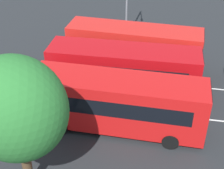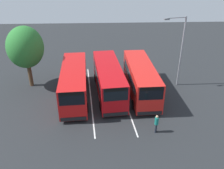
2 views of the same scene
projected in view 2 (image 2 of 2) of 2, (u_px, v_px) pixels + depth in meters
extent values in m
plane|color=#232628|center=(107.00, 95.00, 25.04)|extent=(68.84, 68.84, 0.00)
cube|color=red|center=(74.00, 82.00, 23.95)|extent=(9.69, 3.02, 2.90)
cube|color=black|center=(72.00, 99.00, 19.41)|extent=(0.25, 2.15, 1.22)
cube|color=black|center=(86.00, 78.00, 23.91)|extent=(8.02, 0.58, 0.93)
cube|color=black|center=(62.00, 79.00, 23.68)|extent=(8.02, 0.58, 0.93)
cube|color=black|center=(71.00, 94.00, 19.17)|extent=(0.22, 1.95, 0.32)
cube|color=black|center=(74.00, 119.00, 20.31)|extent=(0.24, 2.24, 0.36)
cylinder|color=black|center=(87.00, 108.00, 21.97)|extent=(0.92, 0.34, 0.90)
cylinder|color=black|center=(62.00, 110.00, 21.74)|extent=(0.92, 0.34, 0.90)
cylinder|color=black|center=(86.00, 80.00, 27.37)|extent=(0.92, 0.34, 0.90)
cylinder|color=black|center=(66.00, 81.00, 27.15)|extent=(0.92, 0.34, 0.90)
cube|color=#B70C11|center=(109.00, 79.00, 24.58)|extent=(9.75, 3.34, 2.90)
cube|color=black|center=(116.00, 94.00, 20.05)|extent=(0.32, 2.15, 1.22)
cube|color=black|center=(120.00, 75.00, 24.57)|extent=(8.00, 0.85, 0.93)
cube|color=black|center=(97.00, 76.00, 24.26)|extent=(8.00, 0.85, 0.93)
cube|color=black|center=(116.00, 90.00, 19.81)|extent=(0.29, 1.95, 0.32)
cube|color=black|center=(116.00, 114.00, 20.95)|extent=(0.31, 2.24, 0.36)
cylinder|color=black|center=(125.00, 104.00, 22.64)|extent=(0.92, 0.36, 0.90)
cylinder|color=black|center=(101.00, 106.00, 22.34)|extent=(0.92, 0.36, 0.90)
cylinder|color=black|center=(115.00, 77.00, 28.02)|extent=(0.92, 0.36, 0.90)
cylinder|color=black|center=(96.00, 78.00, 27.72)|extent=(0.92, 0.36, 0.90)
cube|color=red|center=(141.00, 78.00, 24.75)|extent=(9.62, 2.70, 2.90)
cube|color=black|center=(151.00, 94.00, 20.20)|extent=(0.18, 2.15, 1.22)
cube|color=black|center=(152.00, 75.00, 24.67)|extent=(8.03, 0.30, 0.93)
cube|color=black|center=(130.00, 75.00, 24.51)|extent=(8.03, 0.30, 0.93)
cube|color=black|center=(152.00, 89.00, 19.96)|extent=(0.15, 1.95, 0.32)
cube|color=black|center=(150.00, 113.00, 21.09)|extent=(0.16, 2.24, 0.36)
cylinder|color=black|center=(157.00, 103.00, 22.73)|extent=(0.91, 0.30, 0.90)
cylinder|color=black|center=(134.00, 104.00, 22.57)|extent=(0.91, 0.30, 0.90)
cylinder|color=black|center=(145.00, 76.00, 28.14)|extent=(0.91, 0.30, 0.90)
cylinder|color=black|center=(126.00, 77.00, 27.99)|extent=(0.91, 0.30, 0.90)
cylinder|color=#232833|center=(155.00, 129.00, 19.32)|extent=(0.13, 0.13, 0.81)
cylinder|color=#232833|center=(156.00, 128.00, 19.43)|extent=(0.13, 0.13, 0.81)
cylinder|color=#146B60|center=(157.00, 121.00, 19.04)|extent=(0.45, 0.45, 0.64)
sphere|color=tan|center=(157.00, 117.00, 18.85)|extent=(0.22, 0.22, 0.22)
cylinder|color=gray|center=(181.00, 53.00, 25.41)|extent=(0.16, 0.16, 7.82)
cylinder|color=gray|center=(177.00, 18.00, 23.38)|extent=(0.63, 2.15, 0.10)
cube|color=slate|center=(167.00, 19.00, 23.13)|extent=(0.33, 0.59, 0.14)
cylinder|color=#4C3823|center=(30.00, 74.00, 26.38)|extent=(0.44, 0.44, 2.99)
ellipsoid|color=#28702D|center=(25.00, 47.00, 24.96)|extent=(4.28, 3.85, 4.50)
cube|color=silver|center=(91.00, 95.00, 24.96)|extent=(13.97, 1.30, 0.01)
cube|color=silver|center=(123.00, 95.00, 25.11)|extent=(13.97, 1.30, 0.01)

